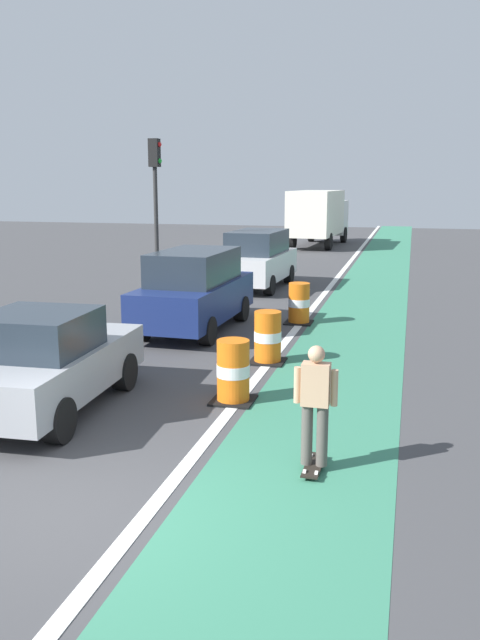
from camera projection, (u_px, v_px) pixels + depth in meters
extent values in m
plane|color=#424244|center=(68.00, 511.00, 7.58)|extent=(100.00, 100.00, 0.00)
cube|color=#387F60|center=(360.00, 318.00, 18.36)|extent=(2.50, 80.00, 0.01)
cube|color=silver|center=(307.00, 315.00, 18.73)|extent=(0.20, 80.00, 0.01)
cube|color=black|center=(314.00, 465.00, 8.66)|extent=(0.23, 0.80, 0.02)
cylinder|color=silver|center=(316.00, 475.00, 8.40)|extent=(0.04, 0.11, 0.11)
cylinder|color=silver|center=(305.00, 474.00, 8.44)|extent=(0.04, 0.11, 0.11)
cylinder|color=silver|center=(322.00, 459.00, 8.89)|extent=(0.04, 0.11, 0.11)
cylinder|color=silver|center=(311.00, 458.00, 8.93)|extent=(0.04, 0.11, 0.11)
cylinder|color=#514C47|center=(322.00, 436.00, 8.55)|extent=(0.15, 0.15, 0.82)
cylinder|color=#514C47|center=(307.00, 434.00, 8.60)|extent=(0.15, 0.15, 0.82)
cube|color=tan|center=(316.00, 384.00, 8.43)|extent=(0.36, 0.23, 0.56)
cylinder|color=tan|center=(334.00, 388.00, 8.38)|extent=(0.09, 0.09, 0.48)
cylinder|color=tan|center=(297.00, 385.00, 8.50)|extent=(0.09, 0.09, 0.48)
sphere|color=tan|center=(317.00, 354.00, 8.35)|extent=(0.22, 0.22, 0.22)
cube|color=#9EA0A5|center=(47.00, 369.00, 10.84)|extent=(2.03, 4.18, 0.72)
cube|color=#232D38|center=(37.00, 332.00, 10.46)|extent=(1.70, 1.79, 0.64)
cylinder|color=black|center=(41.00, 367.00, 12.30)|extent=(0.31, 0.69, 0.68)
cylinder|color=black|center=(124.00, 372.00, 11.96)|extent=(0.31, 0.69, 0.68)
cylinder|color=black|center=(58.00, 420.00, 9.53)|extent=(0.31, 0.69, 0.68)
cube|color=navy|center=(195.00, 300.00, 16.71)|extent=(1.97, 4.65, 0.90)
cube|color=#232D38|center=(194.00, 266.00, 16.54)|extent=(1.70, 2.90, 0.80)
cylinder|color=black|center=(185.00, 305.00, 18.37)|extent=(0.30, 0.69, 0.68)
cylinder|color=black|center=(241.00, 309.00, 17.92)|extent=(0.30, 0.69, 0.68)
cylinder|color=black|center=(142.00, 327.00, 15.69)|extent=(0.30, 0.69, 0.68)
cylinder|color=black|center=(207.00, 331.00, 15.24)|extent=(0.30, 0.69, 0.68)
cube|color=silver|center=(258.00, 266.00, 23.46)|extent=(2.06, 4.68, 0.90)
cube|color=#232D38|center=(258.00, 242.00, 23.28)|extent=(1.76, 2.93, 0.80)
cylinder|color=black|center=(247.00, 272.00, 25.12)|extent=(0.31, 0.69, 0.68)
cylinder|color=black|center=(289.00, 274.00, 24.64)|extent=(0.31, 0.69, 0.68)
cylinder|color=black|center=(223.00, 283.00, 22.46)|extent=(0.31, 0.69, 0.68)
cylinder|color=black|center=(269.00, 285.00, 21.98)|extent=(0.31, 0.69, 0.68)
cylinder|color=orange|center=(233.00, 388.00, 11.33)|extent=(0.56, 0.56, 0.42)
cylinder|color=white|center=(233.00, 370.00, 11.26)|extent=(0.57, 0.57, 0.21)
cylinder|color=orange|center=(233.00, 352.00, 11.20)|extent=(0.56, 0.56, 0.42)
cube|color=black|center=(233.00, 400.00, 11.38)|extent=(0.73, 0.73, 0.04)
cylinder|color=orange|center=(268.00, 351.00, 13.80)|extent=(0.56, 0.56, 0.42)
cylinder|color=white|center=(268.00, 336.00, 13.74)|extent=(0.57, 0.57, 0.21)
cylinder|color=orange|center=(268.00, 321.00, 13.67)|extent=(0.56, 0.56, 0.42)
cube|color=black|center=(267.00, 361.00, 13.85)|extent=(0.73, 0.73, 0.04)
cylinder|color=orange|center=(299.00, 314.00, 17.63)|extent=(0.56, 0.56, 0.42)
cylinder|color=white|center=(299.00, 303.00, 17.57)|extent=(0.57, 0.57, 0.21)
cylinder|color=orange|center=(299.00, 291.00, 17.50)|extent=(0.56, 0.56, 0.42)
cube|color=black|center=(299.00, 322.00, 17.68)|extent=(0.73, 0.73, 0.04)
cube|color=silver|center=(316.00, 213.00, 37.76)|extent=(2.64, 5.73, 2.50)
cube|color=silver|center=(328.00, 217.00, 41.43)|extent=(2.31, 2.03, 2.10)
cylinder|color=black|center=(311.00, 234.00, 41.78)|extent=(0.36, 0.98, 0.96)
cylinder|color=black|center=(344.00, 235.00, 41.15)|extent=(0.36, 0.98, 0.96)
cylinder|color=black|center=(292.00, 241.00, 37.08)|extent=(0.36, 0.98, 0.96)
cylinder|color=black|center=(329.00, 242.00, 36.45)|extent=(0.36, 0.98, 0.96)
cylinder|color=#2D2D2D|center=(156.00, 231.00, 21.98)|extent=(0.14, 0.14, 4.20)
cube|color=black|center=(154.00, 153.00, 21.46)|extent=(0.32, 0.32, 0.90)
sphere|color=red|center=(159.00, 144.00, 21.36)|extent=(0.16, 0.16, 0.16)
sphere|color=green|center=(159.00, 161.00, 21.47)|extent=(0.16, 0.16, 0.16)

